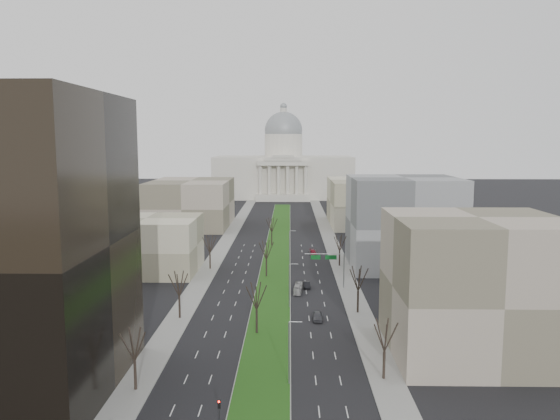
# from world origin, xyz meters

# --- Properties ---
(ground) EXTENTS (600.00, 600.00, 0.00)m
(ground) POSITION_xyz_m (0.00, 120.00, 0.00)
(ground) COLOR black
(ground) RESTS_ON ground
(median) EXTENTS (8.00, 222.03, 0.20)m
(median) POSITION_xyz_m (0.00, 118.99, 0.10)
(median) COLOR #999993
(median) RESTS_ON ground
(sidewalk_left) EXTENTS (5.00, 330.00, 0.15)m
(sidewalk_left) POSITION_xyz_m (-17.50, 95.00, 0.07)
(sidewalk_left) COLOR gray
(sidewalk_left) RESTS_ON ground
(sidewalk_right) EXTENTS (5.00, 330.00, 0.15)m
(sidewalk_right) POSITION_xyz_m (17.50, 95.00, 0.07)
(sidewalk_right) COLOR gray
(sidewalk_right) RESTS_ON ground
(capitol) EXTENTS (80.00, 46.00, 55.00)m
(capitol) POSITION_xyz_m (0.00, 269.59, 16.31)
(capitol) COLOR beige
(capitol) RESTS_ON ground
(building_beige_left) EXTENTS (26.00, 22.00, 14.00)m
(building_beige_left) POSITION_xyz_m (-33.00, 85.00, 7.00)
(building_beige_left) COLOR tan
(building_beige_left) RESTS_ON ground
(building_tan_right) EXTENTS (26.00, 24.00, 22.00)m
(building_tan_right) POSITION_xyz_m (33.00, 32.00, 11.00)
(building_tan_right) COLOR #78715C
(building_tan_right) RESTS_ON ground
(building_grey_right) EXTENTS (28.00, 26.00, 24.00)m
(building_grey_right) POSITION_xyz_m (34.00, 92.00, 12.00)
(building_grey_right) COLOR slate
(building_grey_right) RESTS_ON ground
(building_far_left) EXTENTS (30.00, 40.00, 18.00)m
(building_far_left) POSITION_xyz_m (-35.00, 160.00, 9.00)
(building_far_left) COLOR #78715C
(building_far_left) RESTS_ON ground
(building_far_right) EXTENTS (30.00, 40.00, 18.00)m
(building_far_right) POSITION_xyz_m (35.00, 165.00, 9.00)
(building_far_right) COLOR tan
(building_far_right) RESTS_ON ground
(tree_left_near) EXTENTS (5.10, 5.10, 9.18)m
(tree_left_near) POSITION_xyz_m (-17.20, 18.00, 6.61)
(tree_left_near) COLOR black
(tree_left_near) RESTS_ON ground
(tree_left_mid) EXTENTS (5.40, 5.40, 9.72)m
(tree_left_mid) POSITION_xyz_m (-17.20, 48.00, 7.00)
(tree_left_mid) COLOR black
(tree_left_mid) RESTS_ON ground
(tree_left_far) EXTENTS (5.28, 5.28, 9.50)m
(tree_left_far) POSITION_xyz_m (-17.20, 88.00, 6.84)
(tree_left_far) COLOR black
(tree_left_far) RESTS_ON ground
(tree_right_near) EXTENTS (5.16, 5.16, 9.29)m
(tree_right_near) POSITION_xyz_m (17.20, 22.00, 6.69)
(tree_right_near) COLOR black
(tree_right_near) RESTS_ON ground
(tree_right_mid) EXTENTS (5.52, 5.52, 9.94)m
(tree_right_mid) POSITION_xyz_m (17.20, 52.00, 7.16)
(tree_right_mid) COLOR black
(tree_right_mid) RESTS_ON ground
(tree_right_far) EXTENTS (5.04, 5.04, 9.07)m
(tree_right_far) POSITION_xyz_m (17.20, 92.00, 6.53)
(tree_right_far) COLOR black
(tree_right_far) RESTS_ON ground
(tree_median_a) EXTENTS (5.40, 5.40, 9.72)m
(tree_median_a) POSITION_xyz_m (-2.00, 40.00, 7.00)
(tree_median_a) COLOR black
(tree_median_a) RESTS_ON ground
(tree_median_b) EXTENTS (5.40, 5.40, 9.72)m
(tree_median_b) POSITION_xyz_m (-2.00, 80.00, 7.00)
(tree_median_b) COLOR black
(tree_median_b) RESTS_ON ground
(tree_median_c) EXTENTS (5.40, 5.40, 9.72)m
(tree_median_c) POSITION_xyz_m (-2.00, 120.00, 7.00)
(tree_median_c) COLOR black
(tree_median_c) RESTS_ON ground
(streetlamp_median_a) EXTENTS (1.90, 0.20, 9.16)m
(streetlamp_median_a) POSITION_xyz_m (3.76, 20.00, 4.81)
(streetlamp_median_a) COLOR gray
(streetlamp_median_a) RESTS_ON ground
(streetlamp_median_b) EXTENTS (1.90, 0.20, 9.16)m
(streetlamp_median_b) POSITION_xyz_m (3.76, 55.00, 4.81)
(streetlamp_median_b) COLOR gray
(streetlamp_median_b) RESTS_ON ground
(streetlamp_median_c) EXTENTS (1.90, 0.20, 9.16)m
(streetlamp_median_c) POSITION_xyz_m (3.76, 95.00, 4.81)
(streetlamp_median_c) COLOR gray
(streetlamp_median_c) RESTS_ON ground
(traffic_signal_median) EXTENTS (0.32, 0.41, 4.30)m
(traffic_signal_median) POSITION_xyz_m (-4.30, 6.93, 2.79)
(traffic_signal_median) COLOR #2D2D30
(traffic_signal_median) RESTS_ON ground
(mast_arm_signs) EXTENTS (9.12, 0.24, 8.09)m
(mast_arm_signs) POSITION_xyz_m (13.49, 70.03, 6.11)
(mast_arm_signs) COLOR gray
(mast_arm_signs) RESTS_ON ground
(car_grey_near) EXTENTS (2.02, 4.65, 1.56)m
(car_grey_near) POSITION_xyz_m (9.05, 47.50, 0.78)
(car_grey_near) COLOR #45464C
(car_grey_near) RESTS_ON ground
(car_black) EXTENTS (1.70, 4.25, 1.37)m
(car_black) POSITION_xyz_m (7.71, 70.19, 0.69)
(car_black) COLOR black
(car_black) RESTS_ON ground
(car_red) EXTENTS (2.30, 4.64, 1.30)m
(car_red) POSITION_xyz_m (10.66, 107.08, 0.65)
(car_red) COLOR maroon
(car_red) RESTS_ON ground
(car_grey_far) EXTENTS (2.20, 4.76, 1.32)m
(car_grey_far) POSITION_xyz_m (10.69, 107.90, 0.66)
(car_grey_far) COLOR #43464A
(car_grey_far) RESTS_ON ground
(box_van) EXTENTS (2.22, 6.86, 1.88)m
(box_van) POSITION_xyz_m (5.69, 66.34, 0.94)
(box_van) COLOR #BABABA
(box_van) RESTS_ON ground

